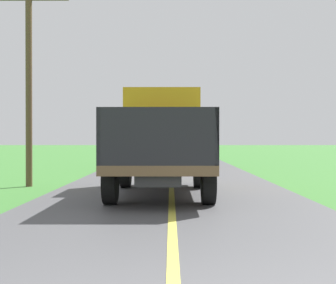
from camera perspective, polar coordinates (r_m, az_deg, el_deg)
banana_truck_near at (r=12.54m, az=-0.88°, el=0.35°), size 2.38×5.82×2.80m
banana_truck_far at (r=24.97m, az=0.64°, el=0.38°), size 2.38×5.81×2.80m
utility_pole_roadside at (r=15.21m, az=-16.62°, el=7.84°), size 2.47×0.20×6.23m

